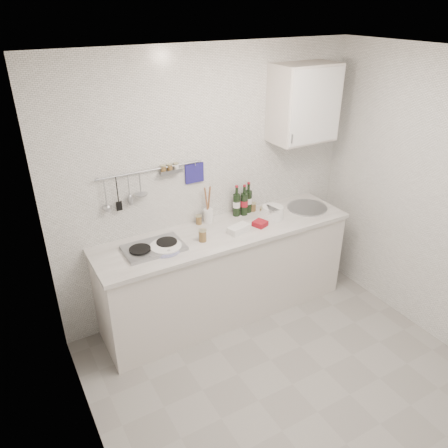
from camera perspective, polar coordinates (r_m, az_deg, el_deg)
name	(u,v)px	position (r m, az deg, el deg)	size (l,w,h in m)	color
floor	(292,384)	(3.84, 8.92, -19.96)	(3.00, 3.00, 0.00)	gray
ceiling	(325,60)	(2.64, 13.03, 20.13)	(3.00, 3.00, 0.00)	silver
back_wall	(210,186)	(4.09, -1.89, 5.01)	(3.00, 0.02, 2.50)	silver
wall_left	(85,325)	(2.51, -17.66, -12.49)	(0.02, 2.80, 2.50)	silver
wall_right	(446,207)	(4.10, 27.01, 1.97)	(0.02, 2.80, 2.50)	silver
counter	(226,274)	(4.25, 0.26, -6.56)	(2.44, 0.64, 0.96)	silver
wall_rail	(149,181)	(3.78, -9.74, 5.54)	(0.98, 0.09, 0.34)	#93969B
wall_cabinet	(304,103)	(4.23, 10.41, 15.26)	(0.60, 0.38, 0.70)	silver
plate_stack_hob	(165,248)	(3.71, -7.68, -3.06)	(0.29, 0.28, 0.03)	#555AC1
plate_stack_sink	(272,212)	(4.24, 6.24, 1.52)	(0.27, 0.25, 0.10)	white
wine_bottles	(243,199)	(4.24, 2.51, 3.23)	(0.22, 0.11, 0.31)	black
butter_dish	(239,229)	(3.95, 1.94, -0.64)	(0.21, 0.10, 0.06)	white
strawberry_punnet	(260,224)	(4.07, 4.73, 0.06)	(0.11, 0.11, 0.05)	red
utensil_crock	(208,214)	(4.10, -2.07, 1.34)	(0.09, 0.09, 0.37)	white
jar_a	(199,220)	(4.09, -3.31, 0.57)	(0.06, 0.06, 0.09)	brown
jar_b	(253,207)	(4.35, 3.78, 2.27)	(0.07, 0.07, 0.08)	brown
jar_c	(263,211)	(4.26, 5.15, 1.65)	(0.07, 0.07, 0.09)	brown
jar_d	(203,235)	(3.79, -2.82, -1.50)	(0.07, 0.07, 0.11)	brown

